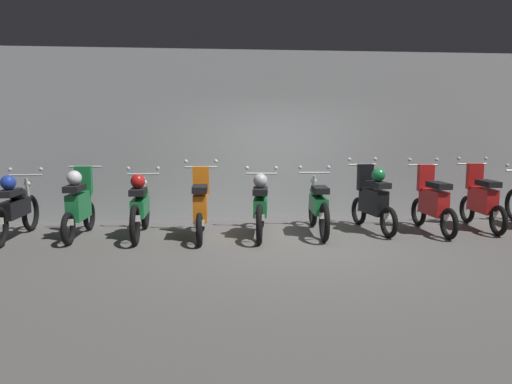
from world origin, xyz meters
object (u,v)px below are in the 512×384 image
Objects in this scene: motorbike_slot_1 at (79,204)px; motorbike_slot_5 at (318,205)px; motorbike_slot_4 at (261,205)px; motorbike_slot_6 at (373,199)px; motorbike_slot_0 at (15,208)px; motorbike_slot_2 at (140,206)px; motorbike_slot_7 at (432,202)px; motorbike_slot_8 at (481,200)px; motorbike_slot_3 at (201,207)px.

motorbike_slot_1 reaches higher than motorbike_slot_5.
motorbike_slot_4 is 1.16× the size of motorbike_slot_6.
motorbike_slot_6 reaches higher than motorbike_slot_0.
motorbike_slot_2 is at bearing 179.35° from motorbike_slot_5.
motorbike_slot_6 is at bearing 0.93° from motorbike_slot_2.
motorbike_slot_7 is (1.02, -0.19, -0.04)m from motorbike_slot_6.
motorbike_slot_7 is 1.04m from motorbike_slot_8.
motorbike_slot_7 is at bearing -0.20° from motorbike_slot_4.
motorbike_slot_2 and motorbike_slot_5 have the same top height.
motorbike_slot_0 is at bearing 179.55° from motorbike_slot_5.
motorbike_slot_7 is (7.13, -0.13, -0.00)m from motorbike_slot_0.
motorbike_slot_7 is 1.00× the size of motorbike_slot_8.
motorbike_slot_6 is at bearing 169.28° from motorbike_slot_7.
motorbike_slot_1 is 1.00× the size of motorbike_slot_6.
motorbike_slot_3 is 4.07m from motorbike_slot_7.
motorbike_slot_3 reaches higher than motorbike_slot_2.
motorbike_slot_3 is at bearing -179.01° from motorbike_slot_7.
motorbike_slot_5 is at bearing 177.40° from motorbike_slot_7.
motorbike_slot_4 is 1.00× the size of motorbike_slot_5.
motorbike_slot_3 reaches higher than motorbike_slot_4.
motorbike_slot_6 reaches higher than motorbike_slot_1.
motorbike_slot_2 is 2.04m from motorbike_slot_4.
motorbike_slot_1 reaches higher than motorbike_slot_2.
motorbike_slot_6 is at bearing 4.95° from motorbike_slot_3.
motorbike_slot_0 is at bearing -179.43° from motorbike_slot_6.
motorbike_slot_8 is at bearing -0.11° from motorbike_slot_6.
motorbike_slot_6 reaches higher than motorbike_slot_2.
motorbike_slot_3 is at bearing -177.08° from motorbike_slot_8.
motorbike_slot_3 is 0.86× the size of motorbike_slot_5.
motorbike_slot_1 is 1.00× the size of motorbike_slot_8.
motorbike_slot_4 is at bearing -3.26° from motorbike_slot_2.
motorbike_slot_3 is 5.10m from motorbike_slot_8.
motorbike_slot_0 is 1.16× the size of motorbike_slot_7.
motorbike_slot_1 is 1.00× the size of motorbike_slot_3.
motorbike_slot_8 is (7.13, 0.01, -0.04)m from motorbike_slot_1.
motorbike_slot_3 is 1.02m from motorbike_slot_4.
motorbike_slot_4 is 3.05m from motorbike_slot_7.
motorbike_slot_6 reaches higher than motorbike_slot_4.
motorbike_slot_7 is (5.09, -0.13, -0.00)m from motorbike_slot_2.
motorbike_slot_1 is at bearing -179.89° from motorbike_slot_8.
motorbike_slot_0 is 2.04m from motorbike_slot_2.
motorbike_slot_0 is 3.06m from motorbike_slot_3.
motorbike_slot_0 is 1.00× the size of motorbike_slot_2.
motorbike_slot_1 reaches higher than motorbike_slot_4.
motorbike_slot_6 is at bearing 0.20° from motorbike_slot_1.
motorbike_slot_8 is (1.02, 0.19, 0.00)m from motorbike_slot_7.
motorbike_slot_2 is at bearing -0.15° from motorbike_slot_0.
motorbike_slot_5 is (5.09, -0.04, -0.04)m from motorbike_slot_0.
motorbike_slot_1 is at bearing 173.11° from motorbike_slot_3.
motorbike_slot_3 is 1.00× the size of motorbike_slot_6.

